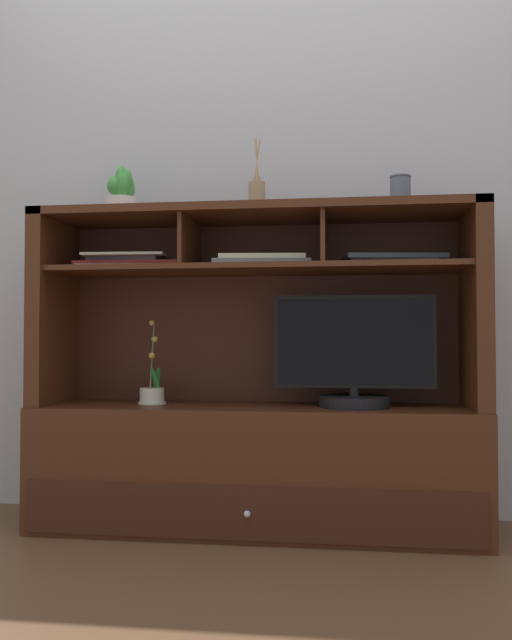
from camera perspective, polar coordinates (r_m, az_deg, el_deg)
The scene contains 11 objects.
floor_plane at distance 2.65m, azimuth 0.00°, elevation -17.46°, with size 6.00×6.00×0.02m, color brown.
back_wall at distance 2.88m, azimuth 0.66°, elevation 12.16°, with size 6.00×0.02×2.80m, color #A9ABB0.
media_console at distance 2.58m, azimuth 0.02°, elevation -9.09°, with size 1.67×0.46×1.21m.
tv_monitor at distance 2.52m, azimuth 8.31°, elevation -3.30°, with size 0.59×0.26×0.41m.
potted_orchid at distance 2.66m, azimuth -8.78°, elevation -6.06°, with size 0.11×0.11×0.32m.
magazine_stack_left at distance 2.72m, azimuth -10.68°, elevation 4.76°, with size 0.42×0.27×0.05m.
magazine_stack_centre at distance 2.56m, azimuth 0.50°, elevation 4.96°, with size 0.38×0.25×0.04m.
magazine_stack_right at distance 2.58m, azimuth 11.47°, elevation 4.95°, with size 0.39×0.27×0.04m.
diffuser_bottle at distance 2.64m, azimuth 0.07°, elevation 10.49°, with size 0.07×0.07×0.28m.
potted_succulent at distance 2.76m, azimuth -11.33°, elevation 10.39°, with size 0.15×0.15×0.20m.
ceramic_vase at distance 2.61m, azimuth 12.15°, elevation 10.63°, with size 0.08×0.08×0.12m.
Camera 1 is at (0.34, -2.53, 0.71)m, focal length 37.74 mm.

